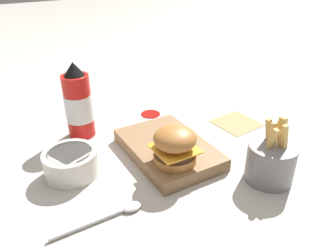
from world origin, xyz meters
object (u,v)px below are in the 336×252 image
(serving_board, at_px, (168,149))
(spoon, at_px, (117,213))
(burger, at_px, (175,145))
(fries_basket, at_px, (271,161))
(side_bowl, at_px, (71,163))
(ketchup_bottle, at_px, (78,104))

(serving_board, xyz_separation_m, spoon, (0.13, -0.20, -0.01))
(burger, bearing_deg, spoon, -71.07)
(fries_basket, relative_size, spoon, 0.81)
(side_bowl, xyz_separation_m, spoon, (0.18, 0.04, -0.03))
(fries_basket, xyz_separation_m, side_bowl, (-0.25, -0.38, -0.02))
(serving_board, bearing_deg, ketchup_bottle, -143.80)
(ketchup_bottle, relative_size, fries_basket, 1.39)
(ketchup_bottle, height_order, side_bowl, ketchup_bottle)
(serving_board, distance_m, burger, 0.10)
(serving_board, xyz_separation_m, ketchup_bottle, (-0.21, -0.16, 0.08))
(serving_board, xyz_separation_m, burger, (0.08, -0.03, 0.06))
(ketchup_bottle, xyz_separation_m, side_bowl, (0.17, -0.08, -0.06))
(spoon, bearing_deg, fries_basket, -11.73)
(ketchup_bottle, bearing_deg, serving_board, 36.20)
(burger, relative_size, fries_basket, 0.65)
(fries_basket, distance_m, side_bowl, 0.45)
(burger, bearing_deg, serving_board, 160.50)
(serving_board, distance_m, fries_basket, 0.25)
(serving_board, bearing_deg, spoon, -55.82)
(burger, distance_m, spoon, 0.19)
(spoon, bearing_deg, ketchup_bottle, 82.51)
(burger, xyz_separation_m, ketchup_bottle, (-0.29, -0.13, 0.02))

